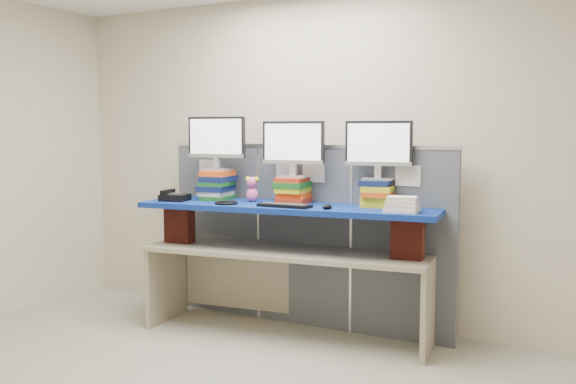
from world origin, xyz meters
The scene contains 18 objects.
room centered at (0.00, 0.00, 1.40)m, with size 5.00×4.00×2.80m.
cubicle_partition centered at (0.00, 1.78, 0.77)m, with size 2.60×0.06×1.53m.
desk centered at (0.01, 1.47, 0.56)m, with size 2.36×0.94×0.70m.
brick_pier_left centered at (-0.94, 1.31, 0.86)m, with size 0.23×0.13×0.31m, color maroon.
brick_pier_right centered at (0.97, 1.54, 0.86)m, with size 0.23×0.13×0.31m, color maroon.
blue_board centered at (0.01, 1.47, 1.04)m, with size 2.42×0.60×0.04m, color navy.
book_stack_left centered at (-0.69, 1.51, 1.18)m, with size 0.29×0.33×0.25m.
book_stack_center centered at (-0.01, 1.59, 1.16)m, with size 0.29×0.33×0.21m.
book_stack_right centered at (0.69, 1.68, 1.16)m, with size 0.29×0.33×0.21m.
monitor_left centered at (-0.69, 1.51, 1.56)m, with size 0.52×0.17×0.45m.
monitor_center centered at (-0.01, 1.59, 1.52)m, with size 0.52×0.17×0.45m.
monitor_right centered at (0.69, 1.67, 1.52)m, with size 0.52×0.17×0.45m.
keyboard centered at (0.06, 1.31, 1.07)m, with size 0.42×0.15×0.03m.
mouse centered at (0.40, 1.36, 1.08)m, with size 0.06×0.12×0.04m, color black.
desk_phone centered at (-0.97, 1.27, 1.09)m, with size 0.25×0.24×0.09m.
headset centered at (-0.44, 1.27, 1.07)m, with size 0.19×0.19×0.02m, color black.
plush_toy centered at (-0.34, 1.51, 1.16)m, with size 0.12×0.09×0.21m.
binder_stack centered at (0.95, 1.45, 1.11)m, with size 0.26×0.21×0.11m.
Camera 1 is at (2.40, -2.99, 1.65)m, focal length 40.00 mm.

